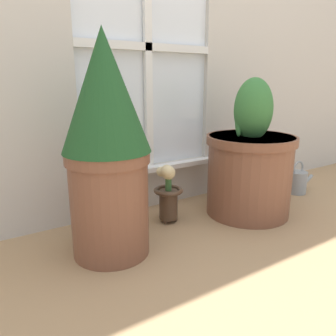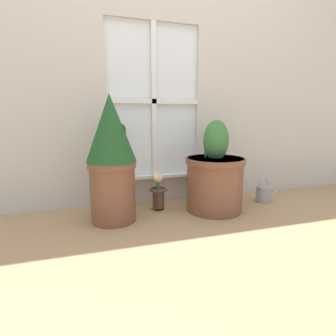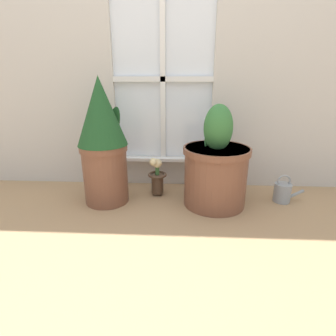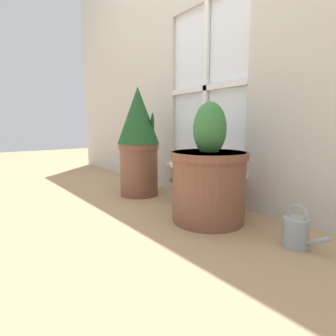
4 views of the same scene
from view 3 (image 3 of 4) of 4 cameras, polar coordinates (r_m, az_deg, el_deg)
name	(u,v)px [view 3 (image 3 of 4)]	position (r m, az deg, el deg)	size (l,w,h in m)	color
ground_plane	(158,212)	(1.67, -2.15, -9.62)	(10.00, 10.00, 0.00)	tan
wall_with_window	(163,2)	(2.02, -1.19, 32.39)	(4.40, 0.10, 2.50)	beige
potted_plant_left	(103,140)	(1.72, -13.98, 5.90)	(0.31, 0.31, 0.82)	brown
potted_plant_right	(216,168)	(1.71, 10.34, -0.07)	(0.42, 0.42, 0.66)	brown
flower_vase	(157,176)	(1.85, -2.41, -1.80)	(0.13, 0.13, 0.28)	#473323
watering_can	(283,192)	(1.94, 23.68, -4.82)	(0.20, 0.11, 0.19)	gray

